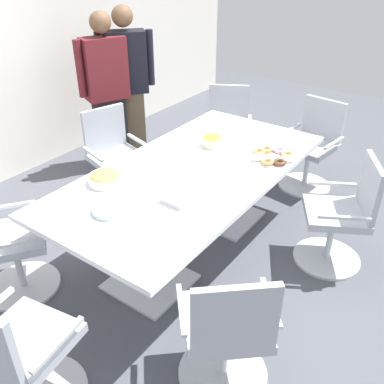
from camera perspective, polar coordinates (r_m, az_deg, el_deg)
name	(u,v)px	position (r m, az deg, el deg)	size (l,w,h in m)	color
ground_plane	(192,247)	(3.71, 0.00, -7.38)	(10.00, 10.00, 0.01)	#4C4F56
conference_table	(192,184)	(3.35, 0.00, 1.10)	(2.40, 1.20, 0.75)	silver
office_chair_0	(115,161)	(4.25, -10.23, 4.04)	(0.67, 0.67, 0.91)	silver
office_chair_1	(5,246)	(3.33, -23.73, -6.60)	(0.75, 0.75, 0.91)	silver
office_chair_2	(20,357)	(2.55, -22.03, -19.74)	(0.62, 0.62, 0.91)	silver
office_chair_3	(227,335)	(2.49, 4.68, -18.56)	(0.76, 0.76, 0.91)	silver
office_chair_4	(341,219)	(3.52, 19.32, -3.43)	(0.73, 0.73, 0.91)	silver
office_chair_5	(312,150)	(4.59, 15.70, 5.40)	(0.61, 0.61, 0.91)	silver
office_chair_6	(227,133)	(4.83, 4.67, 7.80)	(0.74, 0.74, 0.91)	silver
person_standing_0	(107,92)	(4.76, -11.24, 13.01)	(0.59, 0.37, 1.68)	black
person_standing_1	(128,85)	(4.89, -8.60, 13.94)	(0.51, 0.46, 1.72)	brown
snack_bowl_chips_yellow	(212,140)	(3.66, 2.73, 6.95)	(0.17, 0.17, 0.12)	beige
snack_bowl_cookies	(106,178)	(3.15, -11.45, 1.89)	(0.25, 0.25, 0.09)	white
donut_platter	(273,156)	(3.52, 10.75, 4.70)	(0.36, 0.36, 0.04)	white
plate_stack	(110,209)	(2.83, -10.96, -2.28)	(0.22, 0.22, 0.04)	white
napkin_pile	(179,195)	(2.88, -1.76, -0.43)	(0.18, 0.18, 0.09)	white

